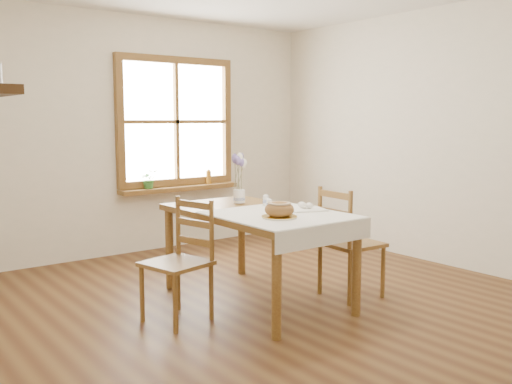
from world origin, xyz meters
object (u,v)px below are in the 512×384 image
Objects in this scene: chair_right at (352,242)px; bread_plate at (279,217)px; dining_table at (256,221)px; chair_left at (176,261)px; flower_vase at (239,197)px.

bread_plate is (-0.83, -0.05, 0.30)m from chair_right.
dining_table is at bearing 66.12° from chair_right.
flower_vase is at bearing 102.04° from chair_left.
chair_right reaches higher than chair_left.
chair_left is 7.96× the size of flower_vase.
bread_plate is at bearing -104.33° from dining_table.
flower_vase reaches higher than bread_plate.
chair_right is 0.88m from bread_plate.
chair_left is 1.51m from chair_right.
dining_table is 14.23× the size of flower_vase.
chair_right reaches higher than bread_plate.
chair_right is 1.03m from flower_vase.
dining_table is 0.84m from chair_right.
chair_left is at bearing -154.80° from flower_vase.
flower_vase is at bearing 42.47° from chair_right.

